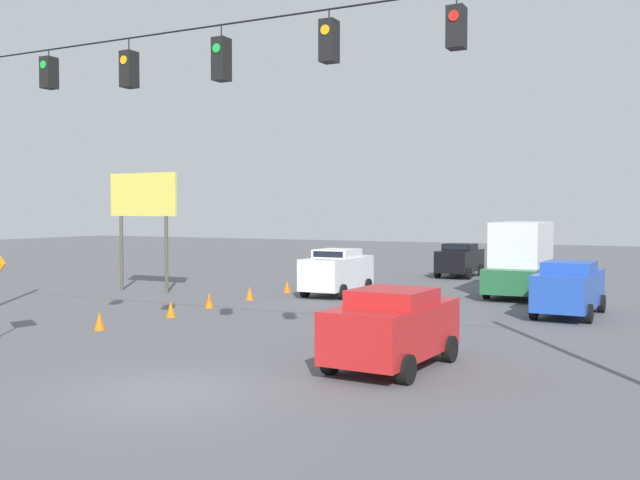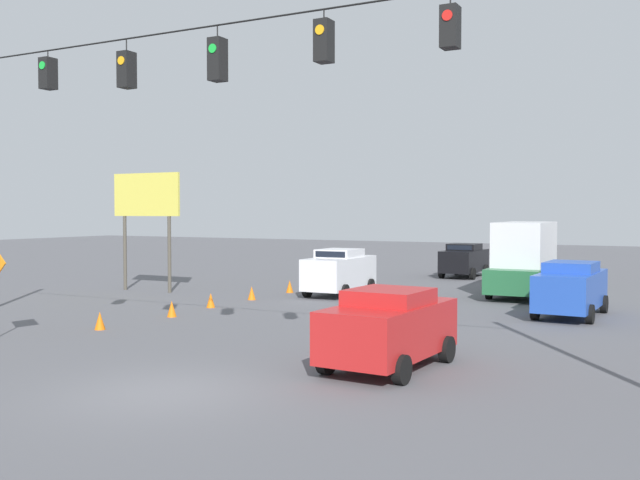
# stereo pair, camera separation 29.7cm
# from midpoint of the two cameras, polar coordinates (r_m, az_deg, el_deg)

# --- Properties ---
(ground_plane) EXTENTS (140.00, 140.00, 0.00)m
(ground_plane) POSITION_cam_midpoint_polar(r_m,az_deg,el_deg) (15.00, -12.69, -11.84)
(ground_plane) COLOR #56565B
(overhead_signal_span) EXTENTS (21.50, 0.38, 8.73)m
(overhead_signal_span) POSITION_cam_midpoint_polar(r_m,az_deg,el_deg) (16.21, -8.40, 9.04)
(overhead_signal_span) COLOR #4C473D
(overhead_signal_span) RESTS_ON ground_plane
(sedan_black_withflow_deep) EXTENTS (1.98, 3.95, 1.86)m
(sedan_black_withflow_deep) POSITION_cam_midpoint_polar(r_m,az_deg,el_deg) (40.49, 10.92, -1.54)
(sedan_black_withflow_deep) COLOR black
(sedan_black_withflow_deep) RESTS_ON ground_plane
(sedan_red_crossing_near) EXTENTS (2.25, 4.10, 1.85)m
(sedan_red_crossing_near) POSITION_cam_midpoint_polar(r_m,az_deg,el_deg) (16.76, 5.31, -6.92)
(sedan_red_crossing_near) COLOR red
(sedan_red_crossing_near) RESTS_ON ground_plane
(sedan_white_withflow_far) EXTENTS (2.02, 4.25, 2.01)m
(sedan_white_withflow_far) POSITION_cam_midpoint_polar(r_m,az_deg,el_deg) (31.11, 1.11, -2.51)
(sedan_white_withflow_far) COLOR silver
(sedan_white_withflow_far) RESTS_ON ground_plane
(sedan_blue_oncoming_far) EXTENTS (2.11, 4.52, 1.91)m
(sedan_blue_oncoming_far) POSITION_cam_midpoint_polar(r_m,az_deg,el_deg) (26.34, 19.00, -3.62)
(sedan_blue_oncoming_far) COLOR #234CB2
(sedan_blue_oncoming_far) RESTS_ON ground_plane
(box_truck_green_oncoming_deep) EXTENTS (2.55, 7.39, 3.19)m
(box_truck_green_oncoming_deep) POSITION_cam_midpoint_polar(r_m,az_deg,el_deg) (32.40, 15.65, -1.49)
(box_truck_green_oncoming_deep) COLOR #236038
(box_truck_green_oncoming_deep) RESTS_ON ground_plane
(traffic_cone_nearest) EXTENTS (0.33, 0.33, 0.56)m
(traffic_cone_nearest) POSITION_cam_midpoint_polar(r_m,az_deg,el_deg) (23.10, -17.59, -6.20)
(traffic_cone_nearest) COLOR orange
(traffic_cone_nearest) RESTS_ON ground_plane
(traffic_cone_second) EXTENTS (0.33, 0.33, 0.56)m
(traffic_cone_second) POSITION_cam_midpoint_polar(r_m,az_deg,el_deg) (25.25, -12.18, -5.43)
(traffic_cone_second) COLOR orange
(traffic_cone_second) RESTS_ON ground_plane
(traffic_cone_third) EXTENTS (0.33, 0.33, 0.56)m
(traffic_cone_third) POSITION_cam_midpoint_polar(r_m,az_deg,el_deg) (27.41, -9.17, -4.80)
(traffic_cone_third) COLOR orange
(traffic_cone_third) RESTS_ON ground_plane
(traffic_cone_fourth) EXTENTS (0.33, 0.33, 0.56)m
(traffic_cone_fourth) POSITION_cam_midpoint_polar(r_m,az_deg,el_deg) (29.62, -5.94, -4.25)
(traffic_cone_fourth) COLOR orange
(traffic_cone_fourth) RESTS_ON ground_plane
(traffic_cone_fifth) EXTENTS (0.33, 0.33, 0.56)m
(traffic_cone_fifth) POSITION_cam_midpoint_polar(r_m,az_deg,el_deg) (32.11, -2.92, -3.74)
(traffic_cone_fifth) COLOR orange
(traffic_cone_fifth) RESTS_ON ground_plane
(roadside_billboard) EXTENTS (3.77, 0.16, 5.40)m
(roadside_billboard) POSITION_cam_midpoint_polar(r_m,az_deg,el_deg) (33.43, -14.22, 2.78)
(roadside_billboard) COLOR #4C473D
(roadside_billboard) RESTS_ON ground_plane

